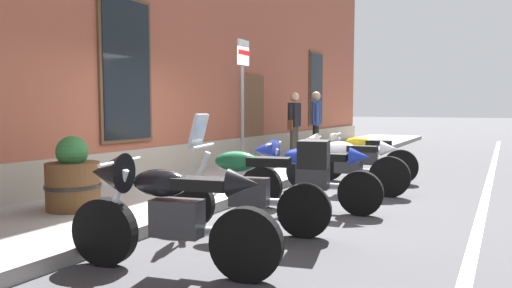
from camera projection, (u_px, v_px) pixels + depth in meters
name	position (u px, v px, depth m)	size (l,w,h in m)	color
ground_plane	(244.00, 203.00, 6.93)	(140.00, 140.00, 0.00)	#38383A
sidewalk	(182.00, 191.00, 7.50)	(32.90, 2.40, 0.14)	gray
lane_stripe	(478.00, 230.00, 5.39)	(32.90, 0.12, 0.01)	silver
motorcycle_black_sport	(164.00, 209.00, 3.96)	(0.70, 1.96, 1.04)	black
motorcycle_green_touring	(255.00, 184.00, 5.19)	(0.83, 1.95, 1.38)	black
motorcycle_blue_sport	(304.00, 171.00, 6.36)	(0.62, 2.02, 1.01)	black
motorcycle_white_sport	(341.00, 161.00, 7.70)	(0.62, 2.12, 1.01)	black
motorcycle_yellow_naked	(363.00, 157.00, 8.88)	(0.66, 2.02, 0.95)	black
pedestrian_dark_jacket	(294.00, 122.00, 11.36)	(0.66, 0.23, 1.69)	#38332D
pedestrian_blue_top	(316.00, 120.00, 11.92)	(0.53, 0.37, 1.73)	black
parking_sign	(243.00, 90.00, 7.98)	(0.36, 0.07, 2.51)	#4C4C51
barrel_planter	(73.00, 180.00, 5.82)	(0.70, 0.70, 0.94)	brown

